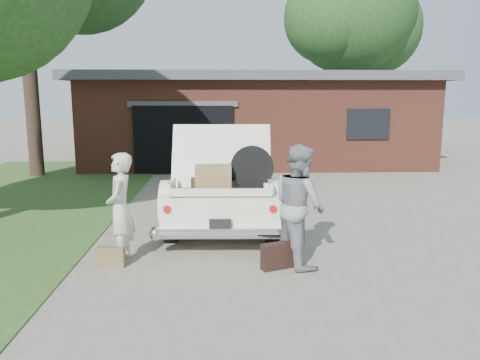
{
  "coord_description": "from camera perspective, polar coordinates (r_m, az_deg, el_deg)",
  "views": [
    {
      "loc": [
        -0.33,
        -7.13,
        2.48
      ],
      "look_at": [
        0.0,
        0.6,
        1.1
      ],
      "focal_mm": 35.0,
      "sensor_mm": 36.0,
      "label": 1
    }
  ],
  "objects": [
    {
      "name": "ground",
      "position": [
        7.56,
        0.2,
        -9.05
      ],
      "size": [
        90.0,
        90.0,
        0.0
      ],
      "primitive_type": "plane",
      "color": "gray",
      "rests_on": "ground"
    },
    {
      "name": "house",
      "position": [
        18.67,
        1.6,
        7.64
      ],
      "size": [
        12.8,
        7.8,
        3.3
      ],
      "color": "brown",
      "rests_on": "ground"
    },
    {
      "name": "tree_right",
      "position": [
        24.05,
        13.61,
        18.85
      ],
      "size": [
        6.91,
        6.01,
        9.52
      ],
      "color": "#38281E",
      "rests_on": "ground"
    },
    {
      "name": "sedan",
      "position": [
        9.62,
        -1.96,
        -0.23
      ],
      "size": [
        2.16,
        5.18,
        2.01
      ],
      "rotation": [
        0.0,
        0.0,
        -0.03
      ],
      "color": "white",
      "rests_on": "ground"
    },
    {
      "name": "woman_left",
      "position": [
        7.22,
        -14.38,
        -3.38
      ],
      "size": [
        0.4,
        0.61,
        1.67
      ],
      "primitive_type": "imported",
      "rotation": [
        0.0,
        0.0,
        -1.57
      ],
      "color": "beige",
      "rests_on": "ground"
    },
    {
      "name": "woman_right",
      "position": [
        6.95,
        7.22,
        -3.06
      ],
      "size": [
        0.95,
        1.07,
        1.81
      ],
      "primitive_type": "imported",
      "rotation": [
        0.0,
        0.0,
        1.93
      ],
      "color": "gray",
      "rests_on": "ground"
    },
    {
      "name": "suitcase_left",
      "position": [
        7.23,
        -15.45,
        -9.03
      ],
      "size": [
        0.41,
        0.15,
        0.31
      ],
      "primitive_type": "cube",
      "rotation": [
        0.0,
        0.0,
        -0.06
      ],
      "color": "brown",
      "rests_on": "ground"
    },
    {
      "name": "suitcase_right",
      "position": [
        6.93,
        4.62,
        -9.2
      ],
      "size": [
        0.52,
        0.34,
        0.38
      ],
      "primitive_type": "cube",
      "rotation": [
        0.0,
        0.0,
        0.39
      ],
      "color": "black",
      "rests_on": "ground"
    }
  ]
}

